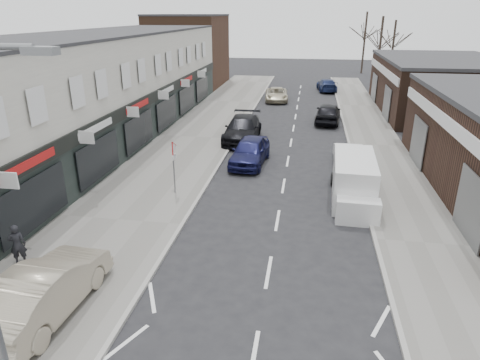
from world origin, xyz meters
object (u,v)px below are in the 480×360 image
at_px(sedan_on_pavement, 46,289).
at_px(parked_car_right_a, 349,155).
at_px(pedestrian, 17,244).
at_px(white_van, 354,181).
at_px(parked_car_right_c, 327,85).
at_px(parked_car_left_c, 276,94).
at_px(parked_car_left_a, 250,151).
at_px(parked_car_right_b, 328,113).
at_px(parked_car_left_b, 242,129).
at_px(warning_sign, 174,152).

bearing_deg(sedan_on_pavement, parked_car_right_a, -120.43).
bearing_deg(pedestrian, white_van, -172.20).
bearing_deg(parked_car_right_c, parked_car_right_a, 85.42).
xyz_separation_m(white_van, parked_car_left_c, (-5.55, 24.02, -0.32)).
distance_m(parked_car_left_a, parked_car_right_a, 5.72).
xyz_separation_m(sedan_on_pavement, pedestrian, (-2.51, 2.28, -0.04)).
height_order(white_van, parked_car_right_b, white_van).
xyz_separation_m(white_van, parked_car_right_c, (-0.36, 30.79, -0.28)).
xyz_separation_m(white_van, parked_car_left_a, (-5.55, 4.45, -0.19)).
distance_m(parked_car_left_b, parked_car_right_b, 8.64).
height_order(sedan_on_pavement, parked_car_right_a, sedan_on_pavement).
bearing_deg(parked_car_right_b, parked_car_right_a, 99.70).
distance_m(parked_car_right_b, parked_car_right_c, 15.30).
relative_size(pedestrian, parked_car_right_a, 0.36).
distance_m(sedan_on_pavement, parked_car_left_b, 19.53).
bearing_deg(parked_car_right_c, white_van, 84.97).
relative_size(warning_sign, sedan_on_pavement, 0.56).
xyz_separation_m(sedan_on_pavement, parked_car_left_c, (3.96, 34.04, -0.26)).
bearing_deg(parked_car_left_c, pedestrian, -106.65).
distance_m(parked_car_left_c, parked_car_right_b, 9.81).
bearing_deg(parked_car_right_a, parked_car_left_c, -74.59).
xyz_separation_m(white_van, parked_car_right_b, (-0.71, 15.49, -0.17)).
xyz_separation_m(parked_car_left_b, parked_car_right_c, (6.39, 21.46, -0.13)).
bearing_deg(parked_car_left_c, parked_car_left_a, -95.14).
xyz_separation_m(warning_sign, pedestrian, (-3.51, -7.03, -1.32)).
bearing_deg(pedestrian, parked_car_right_b, -140.93).
distance_m(warning_sign, parked_car_left_b, 10.28).
bearing_deg(white_van, parked_car_left_a, 143.79).
relative_size(sedan_on_pavement, parked_car_left_b, 0.85).
height_order(parked_car_right_a, parked_car_right_c, parked_car_right_a).
xyz_separation_m(warning_sign, parked_car_left_a, (2.96, 5.15, -1.42)).
xyz_separation_m(parked_car_left_b, parked_car_left_c, (1.20, 14.70, -0.16)).
height_order(white_van, parked_car_left_b, white_van).
distance_m(white_van, pedestrian, 14.30).
bearing_deg(white_van, sedan_on_pavement, -131.09).
xyz_separation_m(white_van, parked_car_right_a, (0.15, 4.90, -0.28)).
height_order(white_van, pedestrian, white_van).
distance_m(sedan_on_pavement, parked_car_left_a, 14.99).
height_order(parked_car_left_c, parked_car_right_c, parked_car_right_c).
bearing_deg(parked_car_left_b, pedestrian, -108.06).
xyz_separation_m(parked_car_right_a, parked_car_right_b, (-0.85, 10.59, 0.11)).
height_order(warning_sign, parked_car_left_a, warning_sign).
bearing_deg(warning_sign, white_van, 4.75).
xyz_separation_m(parked_car_left_a, parked_car_right_c, (5.19, 26.34, -0.09)).
bearing_deg(pedestrian, warning_sign, -141.50).
distance_m(warning_sign, pedestrian, 7.97).
relative_size(parked_car_left_a, parked_car_left_b, 0.81).
height_order(sedan_on_pavement, parked_car_left_b, sedan_on_pavement).
distance_m(parked_car_right_a, parked_car_right_c, 25.89).
xyz_separation_m(parked_car_left_c, parked_car_right_c, (5.19, 6.76, 0.04)).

